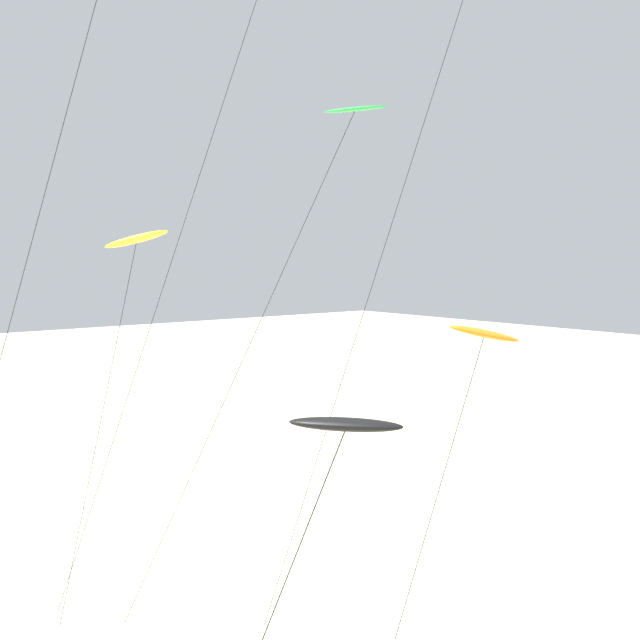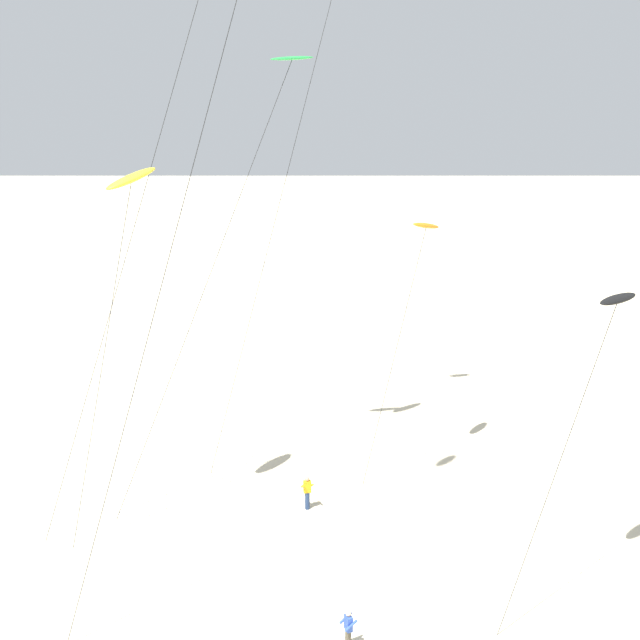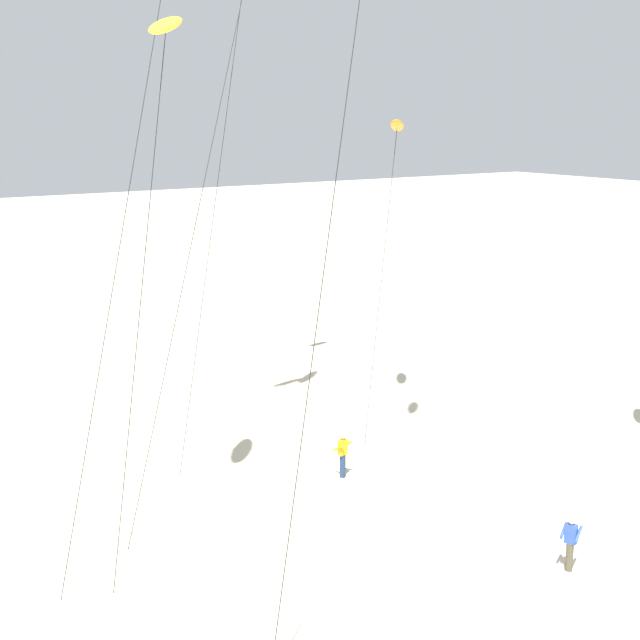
% 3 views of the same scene
% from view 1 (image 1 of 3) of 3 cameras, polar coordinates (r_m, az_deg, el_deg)
% --- Properties ---
extents(kite_orange, '(3.76, 2.88, 12.96)m').
position_cam_1_polar(kite_orange, '(26.95, 10.55, -1.22)').
color(kite_orange, orange).
rests_on(kite_orange, ground).
extents(kite_black, '(4.93, 3.47, 12.13)m').
position_cam_1_polar(kite_black, '(16.18, 1.47, -7.36)').
color(kite_black, black).
rests_on(kite_black, ground).
extents(kite_green, '(9.15, 6.15, 20.20)m').
position_cam_1_polar(kite_green, '(31.68, 1.74, 12.41)').
color(kite_green, green).
rests_on(kite_green, ground).
extents(kite_pink, '(8.99, 5.66, 25.15)m').
position_cam_1_polar(kite_pink, '(33.70, -4.23, 20.03)').
color(kite_pink, pink).
rests_on(kite_pink, ground).
extents(kite_yellow, '(4.26, 3.27, 15.96)m').
position_cam_1_polar(kite_yellow, '(33.48, -11.93, 4.97)').
color(kite_yellow, yellow).
rests_on(kite_yellow, ground).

